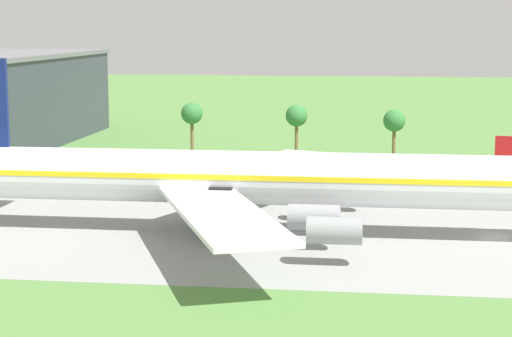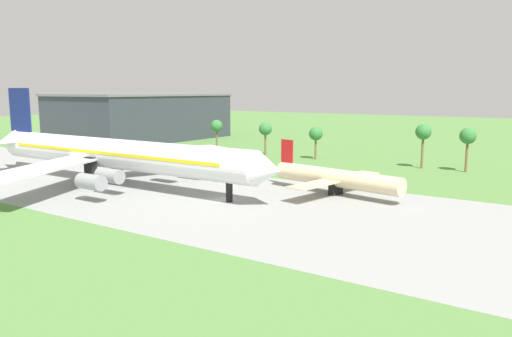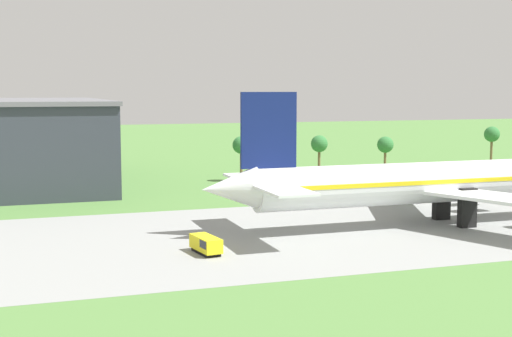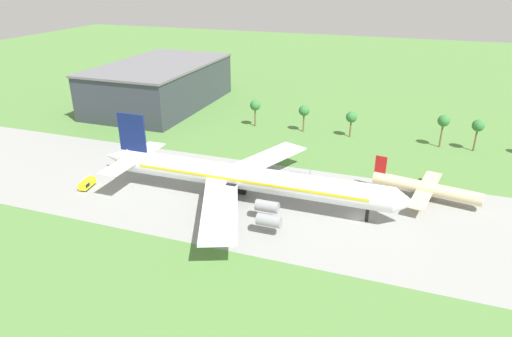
{
  "view_description": "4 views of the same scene",
  "coord_description": "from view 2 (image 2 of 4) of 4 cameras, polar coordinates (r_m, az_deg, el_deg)",
  "views": [
    {
      "loc": [
        -12.73,
        -97.22,
        22.26
      ],
      "look_at": [
        -25.54,
        -0.94,
        7.0
      ],
      "focal_mm": 65.0,
      "sensor_mm": 36.0,
      "label": 1
    },
    {
      "loc": [
        49.98,
        -64.11,
        17.93
      ],
      "look_at": [
        7.21,
        -0.94,
        6.0
      ],
      "focal_mm": 35.0,
      "sensor_mm": 36.0,
      "label": 2
    },
    {
      "loc": [
        -86.91,
        -86.05,
        18.81
      ],
      "look_at": [
        -58.3,
        -0.94,
        8.85
      ],
      "focal_mm": 50.0,
      "sensor_mm": 36.0,
      "label": 3
    },
    {
      "loc": [
        8.43,
        -91.27,
        51.04
      ],
      "look_at": [
        -26.02,
        5.0,
        6.0
      ],
      "focal_mm": 32.0,
      "sensor_mm": 36.0,
      "label": 4
    }
  ],
  "objects": [
    {
      "name": "ground_plane",
      "position": [
        83.24,
        -3.75,
        -3.57
      ],
      "size": [
        600.0,
        600.0,
        0.0
      ],
      "primitive_type": "plane",
      "color": "#517F3D"
    },
    {
      "name": "taxiway_strip",
      "position": [
        83.24,
        -3.75,
        -3.56
      ],
      "size": [
        320.0,
        44.0,
        0.02
      ],
      "color": "gray",
      "rests_on": "ground_plane"
    },
    {
      "name": "jet_airliner",
      "position": [
        100.18,
        -16.35,
        1.65
      ],
      "size": [
        77.17,
        56.96,
        18.52
      ],
      "color": "white",
      "rests_on": "ground_plane"
    },
    {
      "name": "regional_aircraft",
      "position": [
        87.64,
        9.07,
        -1.09
      ],
      "size": [
        25.19,
        22.83,
        8.86
      ],
      "color": "beige",
      "rests_on": "ground_plane"
    },
    {
      "name": "terminal_building",
      "position": [
        189.6,
        -12.85,
        5.8
      ],
      "size": [
        36.72,
        61.2,
        16.84
      ],
      "color": "#333842",
      "rests_on": "ground_plane"
    },
    {
      "name": "palm_tree_row",
      "position": [
        124.05,
        15.1,
        3.96
      ],
      "size": [
        104.58,
        3.6,
        11.27
      ],
      "color": "brown",
      "rests_on": "ground_plane"
    }
  ]
}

